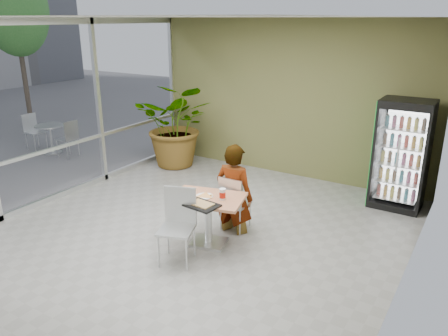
{
  "coord_description": "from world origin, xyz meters",
  "views": [
    {
      "loc": [
        3.62,
        -4.77,
        3.19
      ],
      "look_at": [
        0.26,
        0.62,
        1.0
      ],
      "focal_mm": 35.0,
      "sensor_mm": 36.0,
      "label": 1
    }
  ],
  "objects_px": {
    "dining_table": "(208,211)",
    "potted_plant": "(178,125)",
    "chair_near": "(178,219)",
    "soda_cup": "(222,194)",
    "cafeteria_tray": "(202,205)",
    "beverage_fridge": "(401,155)",
    "seated_woman": "(234,197)",
    "chair_far": "(233,200)"
  },
  "relations": [
    {
      "from": "seated_woman",
      "to": "cafeteria_tray",
      "type": "relative_size",
      "value": 3.75
    },
    {
      "from": "chair_near",
      "to": "beverage_fridge",
      "type": "height_order",
      "value": "beverage_fridge"
    },
    {
      "from": "dining_table",
      "to": "beverage_fridge",
      "type": "distance_m",
      "value": 3.59
    },
    {
      "from": "dining_table",
      "to": "seated_woman",
      "type": "bearing_deg",
      "value": 81.82
    },
    {
      "from": "chair_far",
      "to": "potted_plant",
      "type": "xyz_separation_m",
      "value": [
        -2.71,
        2.14,
        0.42
      ]
    },
    {
      "from": "soda_cup",
      "to": "cafeteria_tray",
      "type": "height_order",
      "value": "soda_cup"
    },
    {
      "from": "potted_plant",
      "to": "soda_cup",
      "type": "bearing_deg",
      "value": -43.09
    },
    {
      "from": "seated_woman",
      "to": "potted_plant",
      "type": "distance_m",
      "value": 3.44
    },
    {
      "from": "dining_table",
      "to": "chair_far",
      "type": "bearing_deg",
      "value": 80.99
    },
    {
      "from": "seated_woman",
      "to": "potted_plant",
      "type": "relative_size",
      "value": 0.91
    },
    {
      "from": "dining_table",
      "to": "potted_plant",
      "type": "bearing_deg",
      "value": 134.13
    },
    {
      "from": "potted_plant",
      "to": "chair_near",
      "type": "bearing_deg",
      "value": -52.4
    },
    {
      "from": "dining_table",
      "to": "potted_plant",
      "type": "relative_size",
      "value": 0.62
    },
    {
      "from": "chair_near",
      "to": "soda_cup",
      "type": "bearing_deg",
      "value": 39.71
    },
    {
      "from": "chair_near",
      "to": "soda_cup",
      "type": "height_order",
      "value": "chair_near"
    },
    {
      "from": "beverage_fridge",
      "to": "potted_plant",
      "type": "height_order",
      "value": "beverage_fridge"
    },
    {
      "from": "chair_far",
      "to": "soda_cup",
      "type": "xyz_separation_m",
      "value": [
        0.13,
        -0.52,
        0.3
      ]
    },
    {
      "from": "dining_table",
      "to": "chair_near",
      "type": "bearing_deg",
      "value": -102.44
    },
    {
      "from": "chair_far",
      "to": "soda_cup",
      "type": "distance_m",
      "value": 0.61
    },
    {
      "from": "cafeteria_tray",
      "to": "beverage_fridge",
      "type": "distance_m",
      "value": 3.77
    },
    {
      "from": "chair_far",
      "to": "dining_table",
      "type": "bearing_deg",
      "value": 79.85
    },
    {
      "from": "chair_near",
      "to": "soda_cup",
      "type": "distance_m",
      "value": 0.72
    },
    {
      "from": "cafeteria_tray",
      "to": "beverage_fridge",
      "type": "xyz_separation_m",
      "value": [
        1.95,
        3.22,
        0.19
      ]
    },
    {
      "from": "dining_table",
      "to": "chair_far",
      "type": "distance_m",
      "value": 0.56
    },
    {
      "from": "dining_table",
      "to": "chair_far",
      "type": "relative_size",
      "value": 1.3
    },
    {
      "from": "chair_near",
      "to": "cafeteria_tray",
      "type": "distance_m",
      "value": 0.36
    },
    {
      "from": "chair_near",
      "to": "beverage_fridge",
      "type": "xyz_separation_m",
      "value": [
        2.18,
        3.46,
        0.36
      ]
    },
    {
      "from": "potted_plant",
      "to": "cafeteria_tray",
      "type": "bearing_deg",
      "value": -47.85
    },
    {
      "from": "chair_far",
      "to": "beverage_fridge",
      "type": "relative_size",
      "value": 0.47
    },
    {
      "from": "soda_cup",
      "to": "cafeteria_tray",
      "type": "xyz_separation_m",
      "value": [
        -0.12,
        -0.35,
        -0.07
      ]
    },
    {
      "from": "dining_table",
      "to": "beverage_fridge",
      "type": "bearing_deg",
      "value": 54.79
    },
    {
      "from": "seated_woman",
      "to": "soda_cup",
      "type": "xyz_separation_m",
      "value": [
        0.14,
        -0.56,
        0.27
      ]
    },
    {
      "from": "dining_table",
      "to": "seated_woman",
      "type": "xyz_separation_m",
      "value": [
        0.09,
        0.6,
        0.02
      ]
    },
    {
      "from": "dining_table",
      "to": "soda_cup",
      "type": "relative_size",
      "value": 7.15
    },
    {
      "from": "dining_table",
      "to": "cafeteria_tray",
      "type": "xyz_separation_m",
      "value": [
        0.1,
        -0.31,
        0.23
      ]
    },
    {
      "from": "seated_woman",
      "to": "soda_cup",
      "type": "relative_size",
      "value": 10.46
    },
    {
      "from": "soda_cup",
      "to": "seated_woman",
      "type": "bearing_deg",
      "value": 103.73
    },
    {
      "from": "beverage_fridge",
      "to": "chair_far",
      "type": "bearing_deg",
      "value": -129.88
    },
    {
      "from": "beverage_fridge",
      "to": "cafeteria_tray",
      "type": "bearing_deg",
      "value": -121.25
    },
    {
      "from": "potted_plant",
      "to": "seated_woman",
      "type": "bearing_deg",
      "value": -37.8
    },
    {
      "from": "chair_near",
      "to": "potted_plant",
      "type": "xyz_separation_m",
      "value": [
        -2.5,
        3.24,
        0.35
      ]
    },
    {
      "from": "cafeteria_tray",
      "to": "potted_plant",
      "type": "height_order",
      "value": "potted_plant"
    }
  ]
}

